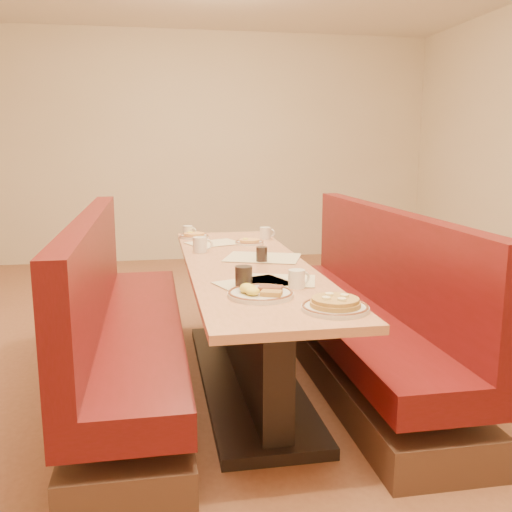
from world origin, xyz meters
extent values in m
plane|color=#9E6647|center=(0.00, 0.00, 0.00)|extent=(8.00, 8.00, 0.00)
cube|color=beige|center=(0.00, 4.00, 1.40)|extent=(6.00, 0.04, 2.80)
cube|color=black|center=(0.00, 0.00, 0.03)|extent=(0.55, 1.88, 0.06)
cube|color=black|center=(0.00, 0.00, 0.35)|extent=(0.15, 1.75, 0.71)
cube|color=#E5916A|center=(0.00, 0.00, 0.73)|extent=(0.70, 2.50, 0.04)
cube|color=#4C3326|center=(-0.68, 0.00, 0.10)|extent=(0.55, 2.50, 0.20)
cube|color=#5B0F12|center=(-0.68, 0.00, 0.37)|extent=(0.55, 2.50, 0.16)
cube|color=#5B0F12|center=(-0.89, 0.00, 0.75)|extent=(0.12, 2.50, 0.60)
cube|color=#4C3326|center=(0.68, 0.00, 0.10)|extent=(0.55, 2.50, 0.20)
cube|color=#5B0F12|center=(0.68, 0.00, 0.37)|extent=(0.55, 2.50, 0.16)
cube|color=#5B0F12|center=(0.89, 0.00, 0.75)|extent=(0.12, 2.50, 0.60)
cube|color=beige|center=(-0.05, -0.50, 0.75)|extent=(0.42, 0.37, 0.00)
cube|color=beige|center=(0.09, -0.46, 0.75)|extent=(0.43, 0.37, 0.00)
cube|color=beige|center=(-0.12, 0.73, 0.75)|extent=(0.42, 0.37, 0.00)
cube|color=beige|center=(0.12, 0.15, 0.75)|extent=(0.54, 0.47, 0.00)
cylinder|color=silver|center=(0.21, -1.02, 0.76)|extent=(0.29, 0.29, 0.02)
torus|color=brown|center=(0.21, -1.02, 0.77)|extent=(0.28, 0.28, 0.01)
cylinder|color=#BD8B44|center=(0.21, -1.02, 0.78)|extent=(0.21, 0.21, 0.02)
cylinder|color=#BD8B44|center=(0.21, -1.02, 0.80)|extent=(0.20, 0.20, 0.02)
cylinder|color=#FFEFA6|center=(0.25, -1.00, 0.81)|extent=(0.04, 0.04, 0.01)
cylinder|color=#FFEFA6|center=(0.19, -0.97, 0.81)|extent=(0.04, 0.04, 0.01)
cylinder|color=#FFEFA6|center=(0.16, -1.03, 0.81)|extent=(0.04, 0.04, 0.01)
cylinder|color=#FFEFA6|center=(0.22, -1.06, 0.81)|extent=(0.04, 0.04, 0.01)
cylinder|color=silver|center=(-0.06, -0.74, 0.76)|extent=(0.31, 0.31, 0.02)
torus|color=brown|center=(-0.06, -0.74, 0.77)|extent=(0.30, 0.30, 0.01)
ellipsoid|color=yellow|center=(-0.12, -0.74, 0.79)|extent=(0.08, 0.08, 0.04)
ellipsoid|color=yellow|center=(-0.11, -0.79, 0.79)|extent=(0.07, 0.07, 0.04)
ellipsoid|color=yellow|center=(-0.12, -0.69, 0.79)|extent=(0.06, 0.06, 0.03)
cylinder|color=brown|center=(-0.02, -0.74, 0.78)|extent=(0.11, 0.05, 0.02)
cylinder|color=brown|center=(-0.01, -0.71, 0.78)|extent=(0.11, 0.05, 0.02)
cube|color=gold|center=(-0.02, -0.80, 0.78)|extent=(0.11, 0.10, 0.02)
cylinder|color=silver|center=(0.13, 0.68, 0.76)|extent=(0.20, 0.20, 0.02)
torus|color=brown|center=(0.13, 0.68, 0.77)|extent=(0.20, 0.20, 0.01)
cylinder|color=#E1A74F|center=(0.13, 0.68, 0.77)|extent=(0.14, 0.14, 0.02)
ellipsoid|color=yellow|center=(0.10, 0.69, 0.78)|extent=(0.04, 0.04, 0.02)
cylinder|color=silver|center=(-0.24, 1.03, 0.76)|extent=(0.23, 0.23, 0.02)
torus|color=brown|center=(-0.24, 1.03, 0.77)|extent=(0.22, 0.22, 0.01)
cylinder|color=#E1A74F|center=(-0.24, 1.03, 0.78)|extent=(0.16, 0.16, 0.02)
ellipsoid|color=yellow|center=(-0.27, 1.04, 0.78)|extent=(0.05, 0.05, 0.02)
cylinder|color=silver|center=(0.14, -0.60, 0.79)|extent=(0.08, 0.08, 0.09)
torus|color=silver|center=(0.19, -0.59, 0.79)|extent=(0.06, 0.03, 0.06)
cylinder|color=black|center=(0.14, -0.60, 0.83)|extent=(0.07, 0.07, 0.01)
cylinder|color=silver|center=(-0.24, 0.42, 0.80)|extent=(0.09, 0.09, 0.10)
torus|color=silver|center=(-0.19, 0.43, 0.80)|extent=(0.07, 0.02, 0.07)
cylinder|color=black|center=(-0.24, 0.42, 0.84)|extent=(0.08, 0.08, 0.01)
cylinder|color=silver|center=(0.28, 0.88, 0.79)|extent=(0.08, 0.08, 0.09)
torus|color=silver|center=(0.32, 0.86, 0.79)|extent=(0.06, 0.03, 0.06)
cylinder|color=black|center=(0.28, 0.88, 0.83)|extent=(0.07, 0.07, 0.01)
cylinder|color=silver|center=(-0.28, 1.10, 0.79)|extent=(0.08, 0.08, 0.08)
torus|color=silver|center=(-0.24, 1.09, 0.79)|extent=(0.06, 0.03, 0.06)
cylinder|color=black|center=(-0.28, 1.10, 0.83)|extent=(0.06, 0.06, 0.01)
cylinder|color=black|center=(-0.12, -0.60, 0.81)|extent=(0.08, 0.08, 0.11)
cylinder|color=silver|center=(-0.12, -0.60, 0.81)|extent=(0.08, 0.08, 0.12)
cylinder|color=black|center=(0.09, 0.03, 0.80)|extent=(0.06, 0.06, 0.09)
cylinder|color=silver|center=(0.09, 0.03, 0.80)|extent=(0.07, 0.07, 0.09)
camera|label=1|loc=(-0.53, -3.23, 1.43)|focal=40.00mm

